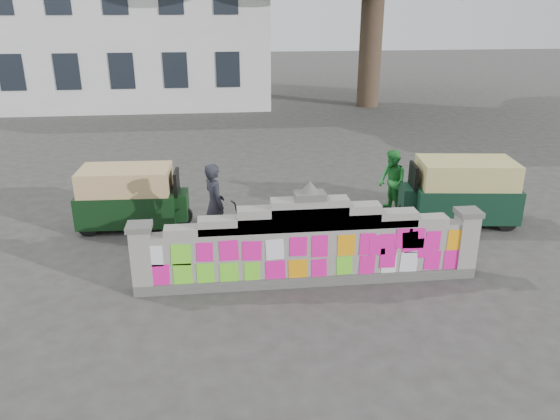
{
  "coord_description": "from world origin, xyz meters",
  "views": [
    {
      "loc": [
        -1.58,
        -9.02,
        4.98
      ],
      "look_at": [
        -0.42,
        1.0,
        1.1
      ],
      "focal_mm": 35.0,
      "sensor_mm": 36.0,
      "label": 1
    }
  ],
  "objects_px": {
    "cyclist_bike": "(216,232)",
    "rickshaw_right": "(461,190)",
    "cyclist_rider": "(215,216)",
    "pedestrian": "(392,182)",
    "rickshaw_left": "(130,196)"
  },
  "relations": [
    {
      "from": "cyclist_bike",
      "to": "rickshaw_left",
      "type": "height_order",
      "value": "rickshaw_left"
    },
    {
      "from": "cyclist_bike",
      "to": "cyclist_rider",
      "type": "xyz_separation_m",
      "value": [
        0.0,
        -0.0,
        0.35
      ]
    },
    {
      "from": "cyclist_rider",
      "to": "rickshaw_left",
      "type": "height_order",
      "value": "cyclist_rider"
    },
    {
      "from": "rickshaw_left",
      "to": "pedestrian",
      "type": "bearing_deg",
      "value": 4.34
    },
    {
      "from": "rickshaw_right",
      "to": "cyclist_bike",
      "type": "bearing_deg",
      "value": 18.61
    },
    {
      "from": "cyclist_bike",
      "to": "rickshaw_right",
      "type": "relative_size",
      "value": 0.68
    },
    {
      "from": "cyclist_rider",
      "to": "rickshaw_left",
      "type": "bearing_deg",
      "value": 25.66
    },
    {
      "from": "cyclist_rider",
      "to": "rickshaw_right",
      "type": "relative_size",
      "value": 0.61
    },
    {
      "from": "pedestrian",
      "to": "rickshaw_left",
      "type": "height_order",
      "value": "pedestrian"
    },
    {
      "from": "rickshaw_right",
      "to": "pedestrian",
      "type": "bearing_deg",
      "value": -23.21
    },
    {
      "from": "cyclist_rider",
      "to": "pedestrian",
      "type": "height_order",
      "value": "cyclist_rider"
    },
    {
      "from": "cyclist_rider",
      "to": "rickshaw_left",
      "type": "distance_m",
      "value": 2.64
    },
    {
      "from": "rickshaw_left",
      "to": "cyclist_bike",
      "type": "bearing_deg",
      "value": -39.83
    },
    {
      "from": "rickshaw_left",
      "to": "rickshaw_right",
      "type": "distance_m",
      "value": 7.76
    },
    {
      "from": "rickshaw_right",
      "to": "cyclist_rider",
      "type": "bearing_deg",
      "value": 18.61
    }
  ]
}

